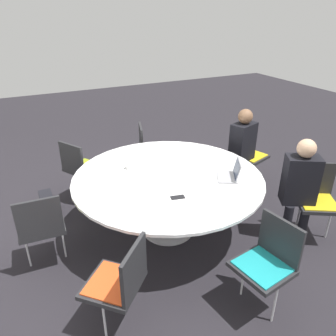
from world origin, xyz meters
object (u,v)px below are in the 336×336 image
object	(u,v)px
chair_4	(41,224)
laptop	(231,174)
chair_6	(268,259)
chair_3	(80,165)
chair_5	(120,280)
person_0	(300,183)
cell_phone	(178,197)
person_1	(243,145)
coffee_cup	(130,165)
chair_2	(150,147)
chair_1	(247,151)
chair_0	(317,195)
handbag	(48,205)

from	to	relation	value
chair_4	laptop	xyz separation A→B (m)	(-0.36, -2.00, 0.27)
chair_6	chair_3	bearing A→B (deg)	13.15
chair_3	chair_5	size ratio (longest dim) A/B	1.00
chair_4	person_0	distance (m)	2.75
chair_3	laptop	world-z (taller)	laptop
chair_5	cell_phone	distance (m)	1.02
person_1	cell_phone	xyz separation A→B (m)	(-0.89, 1.51, 0.03)
chair_4	coffee_cup	distance (m)	1.16
chair_2	chair_5	size ratio (longest dim) A/B	1.00
chair_2	cell_phone	xyz separation A→B (m)	(-1.81, 0.46, 0.22)
cell_phone	chair_3	bearing A→B (deg)	21.06
chair_2	laptop	world-z (taller)	laptop
chair_6	person_1	xyz separation A→B (m)	(1.80, -1.10, 0.19)
chair_1	chair_4	world-z (taller)	same
chair_5	person_0	distance (m)	2.20
chair_6	laptop	size ratio (longest dim) A/B	2.43
person_0	chair_2	bearing A→B (deg)	-36.54
chair_1	chair_6	world-z (taller)	same
chair_0	chair_1	world-z (taller)	same
laptop	cell_phone	distance (m)	0.73
chair_0	person_0	size ratio (longest dim) A/B	0.72
chair_6	coffee_cup	xyz separation A→B (m)	(1.73, 0.60, 0.26)
coffee_cup	chair_0	bearing A→B (deg)	-122.43
chair_1	handbag	size ratio (longest dim) A/B	2.44
chair_5	person_1	world-z (taller)	person_1
chair_6	coffee_cup	bearing A→B (deg)	10.27
chair_5	chair_2	bearing A→B (deg)	16.41
chair_2	chair_3	world-z (taller)	same
chair_0	chair_3	xyz separation A→B (m)	(1.97, 2.25, 0.00)
chair_1	chair_5	xyz separation A→B (m)	(-1.63, 2.52, 0.00)
chair_1	cell_phone	bearing A→B (deg)	13.57
chair_1	chair_4	bearing A→B (deg)	-6.91
cell_phone	chair_2	bearing A→B (deg)	-14.36
chair_6	person_1	world-z (taller)	person_1
chair_1	chair_6	size ratio (longest dim) A/B	1.00
chair_1	person_1	size ratio (longest dim) A/B	0.72
chair_6	cell_phone	distance (m)	1.01
chair_0	person_0	world-z (taller)	person_0
chair_5	coffee_cup	distance (m)	1.55
handbag	cell_phone	bearing A→B (deg)	-142.12
chair_6	handbag	size ratio (longest dim) A/B	2.44
person_0	laptop	world-z (taller)	person_0
chair_4	chair_6	bearing A→B (deg)	-36.28
cell_phone	handbag	bearing A→B (deg)	37.88
chair_3	person_1	bearing A→B (deg)	41.11
chair_2	coffee_cup	xyz separation A→B (m)	(-0.99, 0.67, 0.26)
chair_5	chair_4	bearing A→B (deg)	68.51
chair_1	person_1	world-z (taller)	person_1
person_1	chair_4	bearing A→B (deg)	-9.19
chair_2	chair_4	size ratio (longest dim) A/B	1.00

